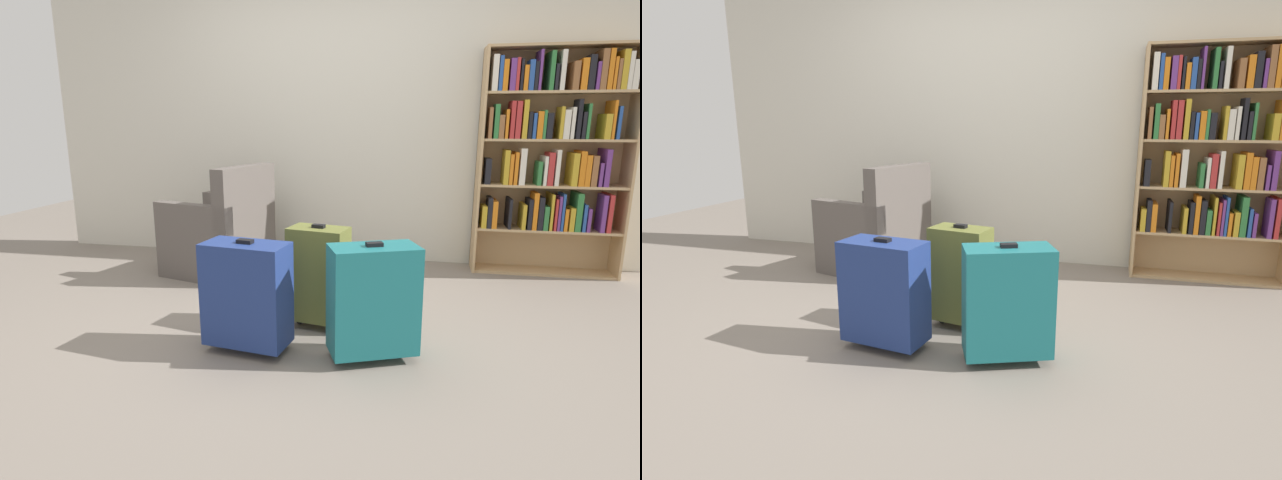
{
  "view_description": "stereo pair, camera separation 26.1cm",
  "coord_description": "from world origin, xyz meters",
  "views": [
    {
      "loc": [
        0.77,
        -2.78,
        1.25
      ],
      "look_at": [
        0.2,
        0.09,
        0.55
      ],
      "focal_mm": 28.23,
      "sensor_mm": 36.0,
      "label": 1
    },
    {
      "loc": [
        1.03,
        -2.72,
        1.25
      ],
      "look_at": [
        0.2,
        0.09,
        0.55
      ],
      "focal_mm": 28.23,
      "sensor_mm": 36.0,
      "label": 2
    }
  ],
  "objects": [
    {
      "name": "suitcase_olive",
      "position": [
        0.2,
        0.09,
        0.34
      ],
      "size": [
        0.38,
        0.27,
        0.65
      ],
      "color": "brown",
      "rests_on": "ground"
    },
    {
      "name": "armchair",
      "position": [
        -0.82,
        1.06,
        0.32
      ],
      "size": [
        0.86,
        0.86,
        0.9
      ],
      "color": "#59514C",
      "rests_on": "ground"
    },
    {
      "name": "ground_plane",
      "position": [
        0.0,
        0.0,
        0.0
      ],
      "size": [
        9.41,
        9.41,
        0.0
      ],
      "primitive_type": "plane",
      "color": "slate"
    },
    {
      "name": "bookshelf",
      "position": [
        1.8,
        1.57,
        1.02
      ],
      "size": [
        1.14,
        0.28,
        1.81
      ],
      "color": "tan",
      "rests_on": "ground"
    },
    {
      "name": "suitcase_teal",
      "position": [
        0.56,
        -0.29,
        0.34
      ],
      "size": [
        0.51,
        0.39,
        0.64
      ],
      "color": "#19666B",
      "rests_on": "ground"
    },
    {
      "name": "suitcase_navy_blue",
      "position": [
        -0.12,
        -0.32,
        0.33
      ],
      "size": [
        0.48,
        0.3,
        0.63
      ],
      "color": "navy",
      "rests_on": "ground"
    },
    {
      "name": "back_wall",
      "position": [
        0.0,
        1.78,
        1.3
      ],
      "size": [
        5.38,
        0.1,
        2.6
      ],
      "primitive_type": "cube",
      "color": "beige",
      "rests_on": "ground"
    },
    {
      "name": "mug",
      "position": [
        -0.23,
        1.12,
        0.05
      ],
      "size": [
        0.12,
        0.08,
        0.1
      ],
      "color": "#1E7F4C",
      "rests_on": "ground"
    }
  ]
}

